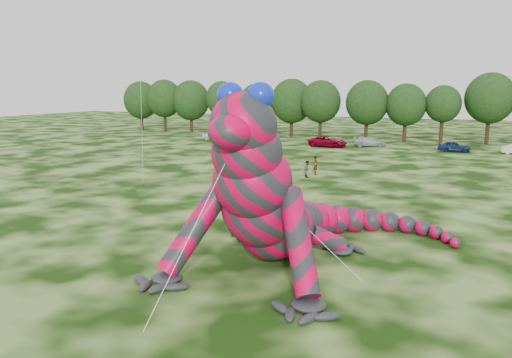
{
  "coord_description": "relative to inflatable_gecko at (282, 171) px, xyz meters",
  "views": [
    {
      "loc": [
        4.96,
        -22.53,
        8.33
      ],
      "look_at": [
        -4.3,
        -0.92,
        4.0
      ],
      "focal_mm": 35.0,
      "sensor_mm": 36.0,
      "label": 1
    }
  ],
  "objects": [
    {
      "name": "tree_8",
      "position": [
        -0.89,
        56.9,
        0.18
      ],
      "size": [
        6.14,
        5.53,
        8.94
      ],
      "primitive_type": null,
      "color": "black",
      "rests_on": "ground"
    },
    {
      "name": "car_4",
      "position": [
        6.57,
        47.38,
        -3.6
      ],
      "size": [
        4.13,
        1.79,
        1.39
      ],
      "primitive_type": "imported",
      "rotation": [
        0.0,
        0.0,
        1.61
      ],
      "color": "#12254F",
      "rests_on": "ground"
    },
    {
      "name": "tree_0",
      "position": [
        -51.23,
        59.15,
        0.46
      ],
      "size": [
        6.91,
        6.22,
        9.51
      ],
      "primitive_type": null,
      "color": "black",
      "rests_on": "ground"
    },
    {
      "name": "tree_10",
      "position": [
        10.72,
        58.5,
        0.96
      ],
      "size": [
        7.09,
        6.38,
        10.5
      ],
      "primitive_type": null,
      "color": "black",
      "rests_on": "ground"
    },
    {
      "name": "tree_6",
      "position": [
        -14.23,
        56.6,
        0.46
      ],
      "size": [
        6.52,
        5.86,
        9.49
      ],
      "primitive_type": null,
      "color": "black",
      "rests_on": "ground"
    },
    {
      "name": "tree_3",
      "position": [
        -32.39,
        56.99,
        0.43
      ],
      "size": [
        5.81,
        5.23,
        9.44
      ],
      "primitive_type": null,
      "color": "black",
      "rests_on": "ground"
    },
    {
      "name": "inflatable_gecko",
      "position": [
        0.0,
        0.0,
        0.0
      ],
      "size": [
        14.9,
        17.54,
        8.58
      ],
      "primitive_type": null,
      "rotation": [
        0.0,
        0.0,
        -0.03
      ],
      "color": "#C90038",
      "rests_on": "ground"
    },
    {
      "name": "spectator_4",
      "position": [
        -16.81,
        33.81,
        -3.44
      ],
      "size": [
        0.57,
        0.85,
        1.7
      ],
      "primitive_type": "imported",
      "rotation": [
        0.0,
        0.0,
        4.68
      ],
      "color": "gray",
      "rests_on": "ground"
    },
    {
      "name": "car_0",
      "position": [
        -29.23,
        48.03,
        -3.62
      ],
      "size": [
        4.08,
        1.95,
        1.35
      ],
      "primitive_type": "imported",
      "rotation": [
        0.0,
        0.0,
        1.48
      ],
      "color": "white",
      "rests_on": "ground"
    },
    {
      "name": "tree_1",
      "position": [
        -45.03,
        57.97,
        0.61
      ],
      "size": [
        6.74,
        6.07,
        9.81
      ],
      "primitive_type": null,
      "color": "black",
      "rests_on": "ground"
    },
    {
      "name": "ground",
      "position": [
        3.33,
        -0.08,
        -4.29
      ],
      "size": [
        240.0,
        240.0,
        0.0
      ],
      "primitive_type": "plane",
      "color": "#16330A",
      "rests_on": "ground"
    },
    {
      "name": "tree_7",
      "position": [
        -6.76,
        56.72,
        0.45
      ],
      "size": [
        6.68,
        6.01,
        9.48
      ],
      "primitive_type": null,
      "color": "black",
      "rests_on": "ground"
    },
    {
      "name": "tree_5",
      "position": [
        -19.8,
        58.35,
        0.61
      ],
      "size": [
        7.16,
        6.44,
        9.8
      ],
      "primitive_type": null,
      "color": "black",
      "rests_on": "ground"
    },
    {
      "name": "tree_9",
      "position": [
        4.39,
        57.26,
        0.05
      ],
      "size": [
        5.27,
        4.74,
        8.68
      ],
      "primitive_type": null,
      "color": "black",
      "rests_on": "ground"
    },
    {
      "name": "tree_2",
      "position": [
        -39.69,
        58.68,
        0.53
      ],
      "size": [
        7.04,
        6.34,
        9.64
      ],
      "primitive_type": null,
      "color": "black",
      "rests_on": "ground"
    },
    {
      "name": "tree_4",
      "position": [
        -26.32,
        58.63,
        0.24
      ],
      "size": [
        6.22,
        5.6,
        9.06
      ],
      "primitive_type": null,
      "color": "black",
      "rests_on": "ground"
    },
    {
      "name": "car_3",
      "position": [
        -4.72,
        49.12,
        -3.62
      ],
      "size": [
        4.86,
        2.68,
        1.33
      ],
      "primitive_type": "imported",
      "rotation": [
        0.0,
        0.0,
        1.76
      ],
      "color": "#A4ABAE",
      "rests_on": "ground"
    },
    {
      "name": "car_2",
      "position": [
        -10.09,
        46.21,
        -3.53
      ],
      "size": [
        5.59,
        2.84,
        1.51
      ],
      "primitive_type": "imported",
      "rotation": [
        0.0,
        0.0,
        1.51
      ],
      "color": "maroon",
      "rests_on": "ground"
    },
    {
      "name": "spectator_0",
      "position": [
        -5.1,
        23.26,
        -3.36
      ],
      "size": [
        0.71,
        0.81,
        1.86
      ],
      "primitive_type": "imported",
      "rotation": [
        0.0,
        0.0,
        2.07
      ],
      "color": "gray",
      "rests_on": "ground"
    },
    {
      "name": "car_1",
      "position": [
        -21.55,
        49.81,
        -3.66
      ],
      "size": [
        3.97,
        1.85,
        1.26
      ],
      "primitive_type": "imported",
      "rotation": [
        0.0,
        0.0,
        1.71
      ],
      "color": "black",
      "rests_on": "ground"
    },
    {
      "name": "spectator_1",
      "position": [
        -5.47,
        21.72,
        -3.5
      ],
      "size": [
        0.95,
        0.97,
        1.58
      ],
      "primitive_type": "imported",
      "rotation": [
        0.0,
        0.0,
        2.24
      ],
      "color": "gray",
      "rests_on": "ground"
    }
  ]
}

